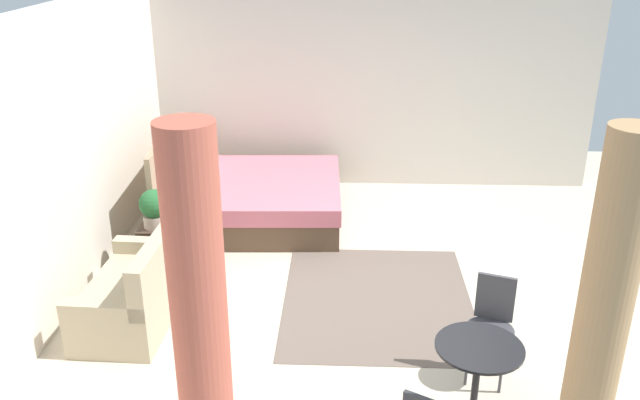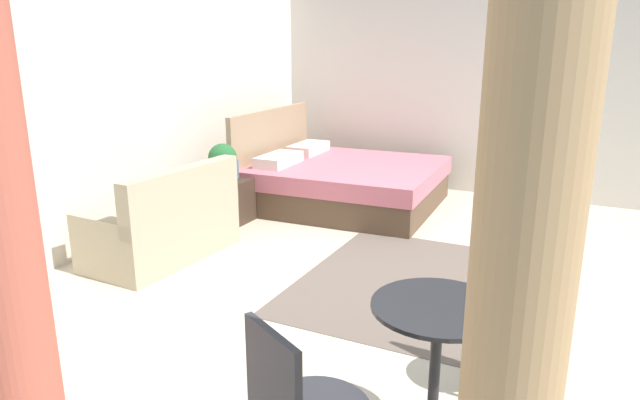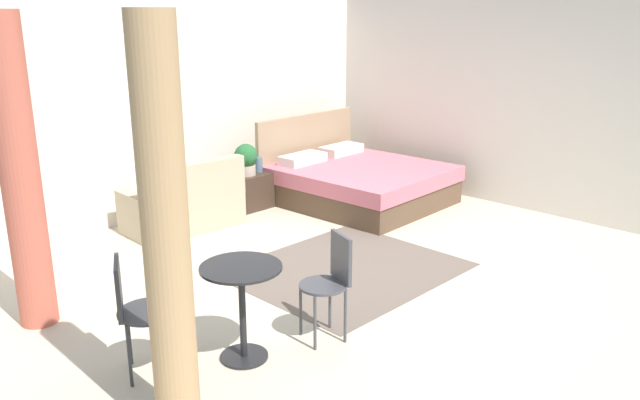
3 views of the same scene
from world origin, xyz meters
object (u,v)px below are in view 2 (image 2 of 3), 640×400
at_px(nightstand, 231,201).
at_px(potted_plant, 223,162).
at_px(bed, 342,181).
at_px(cafe_chair_near_couch, 514,299).
at_px(couch, 165,228).
at_px(balcony_table, 436,351).
at_px(vase, 234,169).

bearing_deg(nightstand, potted_plant, 176.30).
height_order(bed, potted_plant, bed).
xyz_separation_m(nightstand, cafe_chair_near_couch, (-1.78, -3.08, 0.28)).
bearing_deg(potted_plant, nightstand, -3.70).
bearing_deg(couch, bed, -16.89).
bearing_deg(bed, nightstand, 146.30).
bearing_deg(nightstand, balcony_table, -130.94).
height_order(bed, couch, bed).
bearing_deg(potted_plant, cafe_chair_near_couch, -118.55).
distance_m(couch, vase, 1.27).
distance_m(potted_plant, balcony_table, 3.71).
bearing_deg(cafe_chair_near_couch, nightstand, 59.98).
distance_m(bed, nightstand, 1.40).
height_order(couch, cafe_chair_near_couch, cafe_chair_near_couch).
height_order(nightstand, cafe_chair_near_couch, cafe_chair_near_couch).
relative_size(couch, cafe_chair_near_couch, 1.59).
distance_m(couch, potted_plant, 1.09).
bearing_deg(couch, balcony_table, -116.15).
height_order(potted_plant, balcony_table, potted_plant).
relative_size(balcony_table, cafe_chair_near_couch, 0.87).
height_order(couch, balcony_table, couch).
xyz_separation_m(bed, couch, (-2.27, 0.69, 0.00)).
bearing_deg(couch, vase, 5.37).
xyz_separation_m(bed, vase, (-1.04, 0.81, 0.28)).
bearing_deg(vase, bed, -37.73).
relative_size(bed, nightstand, 3.90).
height_order(couch, nightstand, couch).
bearing_deg(nightstand, bed, -33.70).
bearing_deg(potted_plant, couch, -174.86).
xyz_separation_m(potted_plant, balcony_table, (-2.36, -2.85, -0.17)).
bearing_deg(potted_plant, balcony_table, -129.70).
xyz_separation_m(bed, balcony_table, (-3.63, -2.07, 0.23)).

